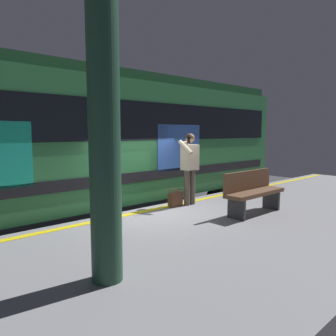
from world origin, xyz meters
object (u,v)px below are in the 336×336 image
object	(u,v)px
train_carriage	(71,138)
handbag	(175,199)
passenger	(190,163)
bench	(253,190)
station_column	(104,137)

from	to	relation	value
train_carriage	handbag	xyz separation A→B (m)	(-1.45, 2.24, -1.39)
train_carriage	passenger	world-z (taller)	train_carriage
bench	train_carriage	bearing A→B (deg)	-59.55
handbag	station_column	xyz separation A→B (m)	(3.17, 2.17, 1.48)
passenger	train_carriage	bearing A→B (deg)	-51.55
passenger	bench	xyz separation A→B (m)	(-0.39, 1.48, -0.51)
handbag	station_column	world-z (taller)	station_column
passenger	station_column	xyz separation A→B (m)	(3.56, 2.10, 0.67)
passenger	bench	bearing A→B (deg)	104.79
passenger	bench	size ratio (longest dim) A/B	1.04
passenger	handbag	xyz separation A→B (m)	(0.39, -0.08, -0.81)
train_carriage	station_column	xyz separation A→B (m)	(1.72, 4.42, 0.10)
passenger	handbag	bearing A→B (deg)	-10.99
train_carriage	passenger	bearing A→B (deg)	128.45
train_carriage	station_column	distance (m)	4.74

